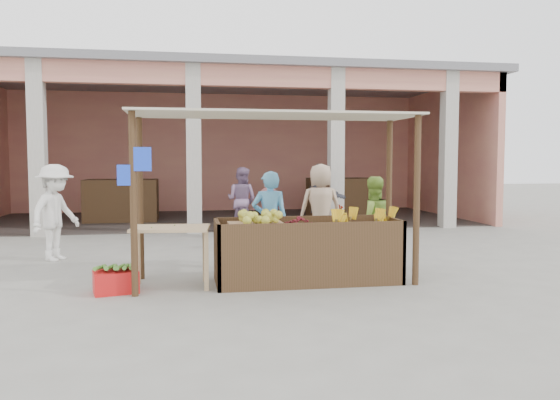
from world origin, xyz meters
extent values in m
plane|color=slate|center=(0.00, 0.00, 0.00)|extent=(60.00, 60.00, 0.00)
cube|color=tan|center=(0.00, 11.40, 2.00)|extent=(14.00, 0.20, 4.00)
cube|color=tan|center=(6.90, 8.50, 2.00)|extent=(0.20, 6.00, 4.00)
cube|color=tan|center=(0.00, 5.65, 3.75)|extent=(14.00, 0.30, 0.50)
cube|color=slate|center=(0.00, 8.50, 4.10)|extent=(14.40, 6.40, 0.20)
cube|color=beige|center=(-4.50, 5.65, 2.00)|extent=(0.35, 0.35, 4.00)
cube|color=beige|center=(-1.00, 5.65, 2.00)|extent=(0.35, 0.35, 4.00)
cube|color=beige|center=(2.50, 5.65, 2.00)|extent=(0.35, 0.35, 4.00)
cube|color=beige|center=(5.50, 5.65, 2.00)|extent=(0.35, 0.35, 4.00)
cube|color=#482E1C|center=(-3.00, 8.50, 0.60)|extent=(2.00, 1.20, 1.20)
cube|color=#482E1C|center=(3.50, 8.50, 0.60)|extent=(2.00, 1.20, 1.20)
cube|color=#482E1C|center=(0.50, 0.00, 0.40)|extent=(2.60, 0.95, 0.80)
cylinder|color=#482E1C|center=(-1.85, -0.45, 1.18)|extent=(0.09, 0.09, 2.35)
cylinder|color=#482E1C|center=(1.95, -0.45, 1.18)|extent=(0.09, 0.09, 2.35)
cylinder|color=#482E1C|center=(-1.85, 0.60, 1.18)|extent=(0.09, 0.09, 2.35)
cylinder|color=#482E1C|center=(1.95, 0.60, 1.18)|extent=(0.09, 0.09, 2.35)
cube|color=beige|center=(0.05, 0.08, 2.37)|extent=(4.00, 1.35, 0.03)
cube|color=blue|center=(-1.73, -0.45, 1.75)|extent=(0.22, 0.08, 0.30)
cube|color=blue|center=(-1.95, -0.45, 1.55)|extent=(0.18, 0.07, 0.26)
cube|color=#9A734F|center=(-0.23, -0.02, 0.83)|extent=(0.77, 0.66, 0.06)
ellipsoid|color=gold|center=(-0.23, -0.02, 0.93)|extent=(0.65, 0.57, 0.14)
ellipsoid|color=maroon|center=(0.39, 0.06, 0.87)|extent=(0.44, 0.36, 0.14)
cube|color=tan|center=(-1.40, -0.01, 0.81)|extent=(1.09, 0.79, 0.04)
cube|color=tan|center=(-1.87, -0.31, 0.40)|extent=(0.06, 0.06, 0.79)
cube|color=tan|center=(-0.94, -0.31, 0.40)|extent=(0.06, 0.06, 0.79)
cube|color=tan|center=(-1.87, 0.28, 0.40)|extent=(0.06, 0.06, 0.79)
cube|color=tan|center=(-0.94, 0.28, 0.40)|extent=(0.06, 0.06, 0.79)
cube|color=red|center=(-2.12, -0.21, 0.14)|extent=(0.63, 0.52, 0.29)
ellipsoid|color=maroon|center=(2.58, 5.27, 0.30)|extent=(0.45, 0.45, 0.61)
ellipsoid|color=maroon|center=(2.93, 5.32, 0.30)|extent=(0.45, 0.45, 0.61)
ellipsoid|color=maroon|center=(2.76, 5.57, 0.30)|extent=(0.45, 0.45, 0.61)
imported|color=#52A2D3|center=(0.11, 0.97, 0.84)|extent=(0.66, 0.51, 1.67)
imported|color=#91BF43|center=(1.80, 0.91, 0.78)|extent=(0.75, 0.44, 1.55)
imported|color=#8F1A04|center=(1.28, 2.61, 0.46)|extent=(0.87, 1.83, 0.92)
imported|color=silver|center=(-3.43, 2.38, 0.90)|extent=(1.05, 1.29, 1.80)
imported|color=#C17677|center=(0.63, 4.47, 0.75)|extent=(0.99, 0.79, 1.50)
imported|color=tan|center=(1.32, 2.50, 0.93)|extent=(0.90, 0.59, 1.85)
imported|color=#484A55|center=(1.97, 5.11, 0.88)|extent=(1.13, 1.74, 1.75)
imported|color=slate|center=(0.13, 5.59, 0.86)|extent=(0.97, 0.86, 1.72)
camera|label=1|loc=(-1.19, -7.53, 1.73)|focal=35.00mm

